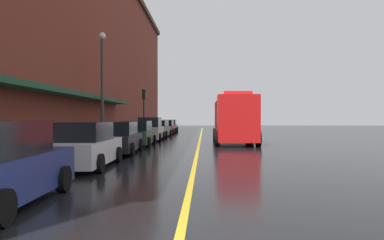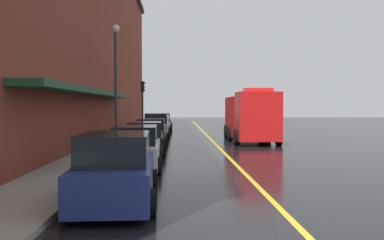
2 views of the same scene
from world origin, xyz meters
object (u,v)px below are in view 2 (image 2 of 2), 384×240
at_px(parked_car_3, 151,133).
at_px(parked_car_6, 162,123).
at_px(parked_car_2, 145,139).
at_px(parking_meter_0, 148,119).
at_px(parked_car_0, 116,171).
at_px(parked_car_5, 159,125).
at_px(traffic_light_near, 143,97).
at_px(parking_meter_1, 150,118).
at_px(parked_car_1, 136,149).
at_px(parked_car_4, 156,127).
at_px(parked_car_7, 163,121).
at_px(fire_truck, 250,117).
at_px(street_lamp_left, 116,71).

xyz_separation_m(parked_car_3, parked_car_6, (0.14, 16.23, -0.02)).
distance_m(parked_car_2, parking_meter_0, 23.44).
xyz_separation_m(parked_car_0, parked_car_5, (0.01, 26.91, -0.07)).
bearing_deg(traffic_light_near, parking_meter_1, 90.31).
bearing_deg(parked_car_3, parked_car_0, 179.82).
distance_m(parked_car_1, parking_meter_1, 32.12).
bearing_deg(parking_meter_1, parked_car_3, -86.42).
relative_size(parked_car_3, parked_car_4, 0.99).
xyz_separation_m(parked_car_7, fire_truck, (6.46, -19.99, 0.91)).
height_order(parked_car_6, fire_truck, fire_truck).
distance_m(parked_car_0, parked_car_7, 38.42).
bearing_deg(parked_car_0, parking_meter_1, 0.16).
relative_size(parked_car_3, parking_meter_0, 3.19).
xyz_separation_m(parked_car_6, street_lamp_left, (-2.09, -17.42, 3.66)).
height_order(parked_car_3, parked_car_7, parked_car_3).
xyz_separation_m(parked_car_1, parked_car_7, (-0.04, 32.54, -0.04)).
height_order(parking_meter_1, traffic_light_near, traffic_light_near).
bearing_deg(parked_car_0, parked_car_6, -2.10).
bearing_deg(fire_truck, parked_car_2, -41.47).
bearing_deg(parked_car_5, parked_car_4, -177.92).
distance_m(parked_car_5, parked_car_6, 5.66).
xyz_separation_m(parked_car_0, street_lamp_left, (-2.04, 15.15, 3.58)).
bearing_deg(parked_car_1, traffic_light_near, 2.41).
bearing_deg(fire_truck, parked_car_0, -19.02).
xyz_separation_m(parked_car_3, parking_meter_0, (-1.35, 18.21, 0.30)).
bearing_deg(parking_meter_1, parked_car_1, -87.51).
xyz_separation_m(parked_car_5, traffic_light_near, (-1.39, -0.16, 2.40)).
xyz_separation_m(parked_car_6, parking_meter_0, (-1.49, 1.99, 0.32)).
relative_size(parked_car_1, parked_car_5, 0.94).
distance_m(parked_car_1, street_lamp_left, 10.14).
xyz_separation_m(parked_car_1, traffic_light_near, (-1.33, 20.86, 2.38)).
xyz_separation_m(parked_car_4, fire_truck, (6.38, -3.12, 0.79)).
bearing_deg(parked_car_6, traffic_light_near, 166.44).
bearing_deg(street_lamp_left, parked_car_4, 72.33).
relative_size(parked_car_5, parking_meter_1, 3.64).
xyz_separation_m(parked_car_6, parking_meter_1, (-1.49, 5.41, 0.32)).
relative_size(parked_car_1, parking_meter_0, 3.42).
xyz_separation_m(parked_car_1, parked_car_2, (-0.03, 5.27, -0.02)).
distance_m(parked_car_3, street_lamp_left, 4.30).
xyz_separation_m(parked_car_7, street_lamp_left, (-1.96, -23.28, 3.66)).
bearing_deg(parked_car_4, parked_car_5, -0.64).
distance_m(parking_meter_1, street_lamp_left, 23.08).
relative_size(parked_car_7, parking_meter_0, 3.19).
bearing_deg(parking_meter_0, parked_car_3, -85.75).
bearing_deg(parking_meter_0, parked_car_1, -87.22).
height_order(parked_car_4, parking_meter_1, parked_car_4).
distance_m(parked_car_5, parking_meter_0, 7.78).
bearing_deg(parking_meter_0, parked_car_2, -86.66).
xyz_separation_m(parked_car_1, parking_meter_1, (-1.39, 32.09, 0.28)).
bearing_deg(parked_car_1, parked_car_0, 179.23).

